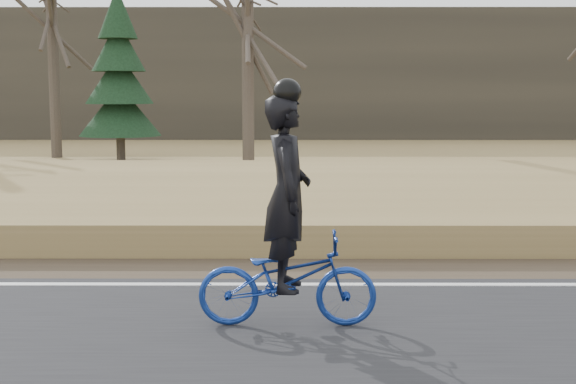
{
  "coord_description": "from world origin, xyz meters",
  "views": [
    {
      "loc": [
        -2.84,
        -8.81,
        2.29
      ],
      "look_at": [
        -2.87,
        0.5,
        1.1
      ],
      "focal_mm": 50.0,
      "sensor_mm": 36.0,
      "label": 1
    }
  ],
  "objects": [
    {
      "name": "ground",
      "position": [
        0.0,
        0.0,
        0.0
      ],
      "size": [
        120.0,
        120.0,
        0.0
      ],
      "primitive_type": "plane",
      "color": "olive",
      "rests_on": "ground"
    },
    {
      "name": "edge_line",
      "position": [
        0.0,
        0.2,
        0.07
      ],
      "size": [
        120.0,
        0.12,
        0.01
      ],
      "primitive_type": "cube",
      "color": "silver",
      "rests_on": "road"
    },
    {
      "name": "shoulder",
      "position": [
        0.0,
        1.2,
        0.02
      ],
      "size": [
        120.0,
        1.6,
        0.04
      ],
      "primitive_type": "cube",
      "color": "#473A2B",
      "rests_on": "ground"
    },
    {
      "name": "embankment",
      "position": [
        0.0,
        4.2,
        0.22
      ],
      "size": [
        120.0,
        5.0,
        0.44
      ],
      "primitive_type": "cube",
      "color": "olive",
      "rests_on": "ground"
    },
    {
      "name": "ballast",
      "position": [
        0.0,
        8.0,
        0.23
      ],
      "size": [
        120.0,
        3.0,
        0.45
      ],
      "primitive_type": "cube",
      "color": "slate",
      "rests_on": "ground"
    },
    {
      "name": "railroad",
      "position": [
        0.0,
        8.0,
        0.53
      ],
      "size": [
        120.0,
        2.4,
        0.29
      ],
      "color": "black",
      "rests_on": "ballast"
    },
    {
      "name": "treeline_backdrop",
      "position": [
        0.0,
        30.0,
        3.0
      ],
      "size": [
        120.0,
        4.0,
        6.0
      ],
      "primitive_type": "cube",
      "color": "#383328",
      "rests_on": "ground"
    },
    {
      "name": "cyclist",
      "position": [
        -2.87,
        -1.39,
        0.83
      ],
      "size": [
        1.69,
        0.67,
        2.34
      ],
      "rotation": [
        0.0,
        0.0,
        1.56
      ],
      "color": "navy",
      "rests_on": "road"
    },
    {
      "name": "bare_tree_left",
      "position": [
        -10.82,
        18.4,
        3.44
      ],
      "size": [
        0.36,
        0.36,
        6.88
      ],
      "primitive_type": "cylinder",
      "color": "#4B4137",
      "rests_on": "ground"
    },
    {
      "name": "bare_tree_near_left",
      "position": [
        -4.09,
        14.72,
        3.85
      ],
      "size": [
        0.36,
        0.36,
        7.69
      ],
      "primitive_type": "cylinder",
      "color": "#4B4137",
      "rests_on": "ground"
    },
    {
      "name": "conifer",
      "position": [
        -8.29,
        16.81,
        2.61
      ],
      "size": [
        2.6,
        2.6,
        5.51
      ],
      "color": "#4B4137",
      "rests_on": "ground"
    }
  ]
}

